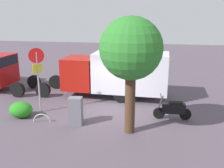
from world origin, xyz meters
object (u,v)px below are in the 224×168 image
Objects in this scene: motorcycle at (173,109)px; utility_cabinet at (76,111)px; street_tree at (131,50)px; bike_rack_hoop at (42,122)px; box_truck_near at (114,72)px; stop_sign at (38,70)px.

utility_cabinet reaches higher than motorcycle.
street_tree reaches higher than bike_rack_hoop.
box_truck_near is 4.58m from motorcycle.
box_truck_near is 4.53m from utility_cabinet.
stop_sign reaches higher than bike_rack_hoop.
street_tree is 3.77× the size of utility_cabinet.
stop_sign reaches higher than utility_cabinet.
stop_sign is at bearing -1.30° from motorcycle.
motorcycle is at bearing -137.95° from street_tree.
stop_sign is (3.36, 3.14, 0.68)m from box_truck_near.
stop_sign is 5.21m from street_tree.
stop_sign is at bearing -63.17° from bike_rack_hoop.
bike_rack_hoop is (4.18, -0.30, -3.56)m from street_tree.
utility_cabinet is at bearing 77.59° from box_truck_near.
street_tree is (-1.44, 4.66, 2.02)m from box_truck_near.
motorcycle is 0.54× the size of stop_sign.
stop_sign is at bearing -17.63° from street_tree.
bike_rack_hoop is (-0.62, 1.23, -2.22)m from stop_sign.
stop_sign reaches higher than motorcycle.
stop_sign is 2.56× the size of utility_cabinet.
motorcycle is 1.40× the size of utility_cabinet.
motorcycle is at bearing 140.41° from box_truck_near.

